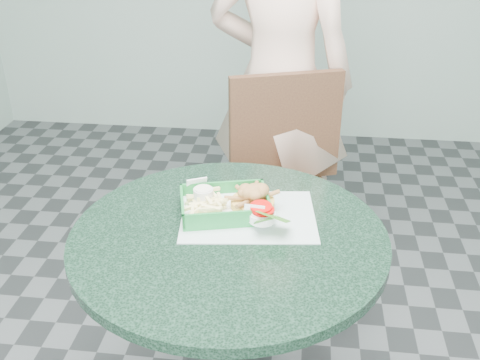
# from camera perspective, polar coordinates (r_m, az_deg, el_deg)

# --- Properties ---
(cafe_table) EXTENTS (0.84, 0.84, 0.75)m
(cafe_table) POSITION_cam_1_polar(r_m,az_deg,el_deg) (1.60, -1.10, -11.05)
(cafe_table) COLOR black
(cafe_table) RESTS_ON floor
(dining_chair) EXTENTS (0.47, 0.47, 0.93)m
(dining_chair) POSITION_cam_1_polar(r_m,az_deg,el_deg) (2.27, 4.34, 0.25)
(dining_chair) COLOR black
(dining_chair) RESTS_ON floor
(diner_person) EXTENTS (0.77, 0.58, 1.91)m
(diner_person) POSITION_cam_1_polar(r_m,az_deg,el_deg) (2.36, 4.16, 12.41)
(diner_person) COLOR beige
(diner_person) RESTS_ON floor
(placemat) EXTENTS (0.40, 0.32, 0.00)m
(placemat) POSITION_cam_1_polar(r_m,az_deg,el_deg) (1.56, 0.84, -4.30)
(placemat) COLOR #ADC2BF
(placemat) RESTS_ON cafe_table
(food_basket) EXTENTS (0.24, 0.18, 0.05)m
(food_basket) POSITION_cam_1_polar(r_m,az_deg,el_deg) (1.57, -1.54, -3.44)
(food_basket) COLOR #1C8237
(food_basket) RESTS_ON placemat
(crab_sandwich) EXTENTS (0.12, 0.12, 0.07)m
(crab_sandwich) POSITION_cam_1_polar(r_m,az_deg,el_deg) (1.55, 1.29, -2.58)
(crab_sandwich) COLOR gold
(crab_sandwich) RESTS_ON food_basket
(fries_pile) EXTENTS (0.11, 0.12, 0.04)m
(fries_pile) POSITION_cam_1_polar(r_m,az_deg,el_deg) (1.57, -3.41, -2.72)
(fries_pile) COLOR #FFF09A
(fries_pile) RESTS_ON food_basket
(sauce_ramekin) EXTENTS (0.06, 0.06, 0.03)m
(sauce_ramekin) POSITION_cam_1_polar(r_m,az_deg,el_deg) (1.59, -3.42, -1.72)
(sauce_ramekin) COLOR silver
(sauce_ramekin) RESTS_ON food_basket
(garnish_cup) EXTENTS (0.11, 0.10, 0.04)m
(garnish_cup) POSITION_cam_1_polar(r_m,az_deg,el_deg) (1.48, 1.78, -4.66)
(garnish_cup) COLOR white
(garnish_cup) RESTS_ON food_basket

